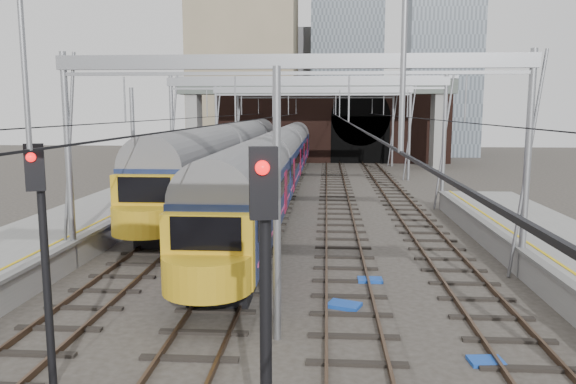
# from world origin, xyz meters

# --- Properties ---
(ground) EXTENTS (160.00, 160.00, 0.00)m
(ground) POSITION_xyz_m (0.00, 0.00, 0.00)
(ground) COLOR #38332D
(ground) RESTS_ON ground
(tracks) EXTENTS (14.40, 80.00, 0.22)m
(tracks) POSITION_xyz_m (0.00, 15.00, 0.02)
(tracks) COLOR #4C3828
(tracks) RESTS_ON ground
(overhead_line) EXTENTS (16.80, 80.00, 8.00)m
(overhead_line) POSITION_xyz_m (0.00, 21.49, 6.57)
(overhead_line) COLOR gray
(overhead_line) RESTS_ON ground
(retaining_wall) EXTENTS (28.00, 2.75, 9.00)m
(retaining_wall) POSITION_xyz_m (1.40, 51.93, 4.33)
(retaining_wall) COLOR black
(retaining_wall) RESTS_ON ground
(overbridge) EXTENTS (28.00, 3.00, 9.25)m
(overbridge) POSITION_xyz_m (0.00, 46.00, 7.27)
(overbridge) COLOR gray
(overbridge) RESTS_ON ground
(city_skyline) EXTENTS (37.50, 27.50, 60.00)m
(city_skyline) POSITION_xyz_m (2.73, 70.48, 17.09)
(city_skyline) COLOR tan
(city_skyline) RESTS_ON ground
(train_main) EXTENTS (2.64, 61.14, 4.60)m
(train_main) POSITION_xyz_m (-2.00, 33.32, 2.39)
(train_main) COLOR black
(train_main) RESTS_ON ground
(train_second) EXTENTS (2.89, 50.17, 4.95)m
(train_second) POSITION_xyz_m (-6.00, 34.88, 2.54)
(train_second) COLOR black
(train_second) RESTS_ON ground
(signal_near_left) EXTENTS (0.41, 0.48, 5.27)m
(signal_near_left) POSITION_xyz_m (-4.65, -0.89, 3.29)
(signal_near_left) COLOR black
(signal_near_left) RESTS_ON ground
(signal_near_centre) EXTENTS (0.41, 0.49, 5.45)m
(signal_near_centre) POSITION_xyz_m (0.38, -4.30, 3.39)
(signal_near_centre) COLOR black
(signal_near_centre) RESTS_ON ground
(equip_cover_a) EXTENTS (1.14, 0.97, 0.11)m
(equip_cover_a) POSITION_xyz_m (1.82, 4.54, 0.06)
(equip_cover_a) COLOR #1746B1
(equip_cover_a) RESTS_ON ground
(equip_cover_b) EXTENTS (0.86, 0.61, 0.10)m
(equip_cover_b) POSITION_xyz_m (2.80, 7.18, 0.05)
(equip_cover_b) COLOR #1746B1
(equip_cover_b) RESTS_ON ground
(equip_cover_c) EXTENTS (0.85, 0.64, 0.09)m
(equip_cover_c) POSITION_xyz_m (5.05, 0.92, 0.05)
(equip_cover_c) COLOR #1746B1
(equip_cover_c) RESTS_ON ground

